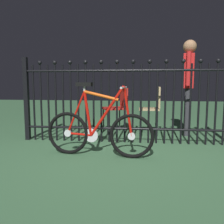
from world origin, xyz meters
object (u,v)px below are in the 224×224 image
(chair_tan, at_px, (153,105))
(person_visitor, at_px, (189,79))
(chair_red, at_px, (118,105))
(bicycle, at_px, (99,130))

(chair_tan, relative_size, person_visitor, 0.52)
(chair_tan, xyz_separation_m, person_visitor, (0.62, 0.02, 0.48))
(chair_red, height_order, person_visitor, person_visitor)
(chair_red, relative_size, person_visitor, 0.50)
(chair_tan, height_order, person_visitor, person_visitor)
(bicycle, bearing_deg, person_visitor, 45.75)
(chair_tan, xyz_separation_m, chair_red, (-0.65, 0.06, -0.01))
(bicycle, distance_m, chair_red, 1.49)
(bicycle, xyz_separation_m, chair_red, (0.12, 1.47, 0.19))
(chair_red, bearing_deg, bicycle, -94.62)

